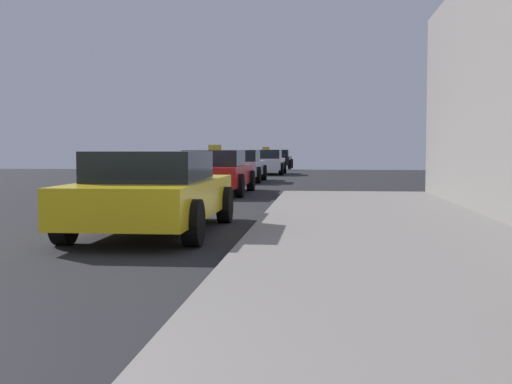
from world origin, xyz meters
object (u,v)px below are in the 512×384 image
object	(u,v)px
car_yellow	(154,191)
car_red	(216,172)
car_white	(266,162)
car_black	(277,159)
car_silver	(240,166)

from	to	relation	value
car_yellow	car_red	bearing A→B (deg)	93.00
car_red	car_white	bearing A→B (deg)	89.21
car_red	car_white	size ratio (longest dim) A/B	1.06
car_yellow	car_black	world-z (taller)	same
car_white	car_black	size ratio (longest dim) A/B	1.05
car_red	car_yellow	bearing A→B (deg)	-87.00
car_white	car_silver	bearing A→B (deg)	-92.95
car_white	car_black	xyz separation A→B (m)	(-0.06, 9.57, -0.00)
car_red	car_white	world-z (taller)	same
car_red	car_silver	size ratio (longest dim) A/B	1.08
car_red	car_white	xyz separation A→B (m)	(0.21, 15.24, -0.00)
car_black	car_silver	bearing A→B (deg)	-91.15
car_black	car_yellow	bearing A→B (deg)	-89.45
car_white	car_black	bearing A→B (deg)	90.35
car_yellow	car_red	size ratio (longest dim) A/B	1.00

